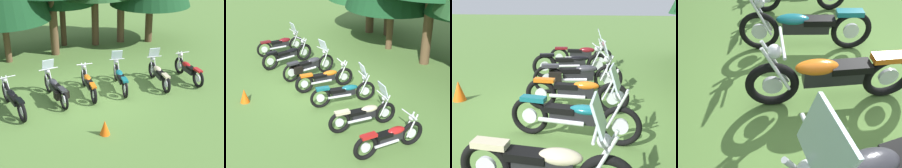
# 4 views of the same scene
# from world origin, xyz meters

# --- Properties ---
(ground_plane) EXTENTS (80.00, 80.00, 0.00)m
(ground_plane) POSITION_xyz_m (0.00, 0.00, 0.00)
(ground_plane) COLOR #547A38
(motorcycle_1) EXTENTS (0.85, 2.38, 1.03)m
(motorcycle_1) POSITION_xyz_m (-2.80, -0.29, 0.45)
(motorcycle_1) COLOR black
(motorcycle_1) RESTS_ON ground_plane
(motorcycle_2) EXTENTS (0.85, 2.29, 1.38)m
(motorcycle_2) POSITION_xyz_m (-1.28, 0.02, 0.49)
(motorcycle_2) COLOR black
(motorcycle_2) RESTS_ON ground_plane
(motorcycle_3) EXTENTS (0.62, 2.25, 1.00)m
(motorcycle_3) POSITION_xyz_m (-0.02, 0.15, 0.43)
(motorcycle_3) COLOR black
(motorcycle_3) RESTS_ON ground_plane
(motorcycle_4) EXTENTS (0.61, 2.28, 1.36)m
(motorcycle_4) POSITION_xyz_m (1.29, 0.25, 0.46)
(motorcycle_4) COLOR black
(motorcycle_4) RESTS_ON ground_plane
(motorcycle_5) EXTENTS (0.63, 2.19, 1.36)m
(motorcycle_5) POSITION_xyz_m (2.86, 0.09, 0.46)
(motorcycle_5) COLOR black
(motorcycle_5) RESTS_ON ground_plane
(motorcycle_6) EXTENTS (0.63, 2.19, 1.01)m
(motorcycle_6) POSITION_xyz_m (4.21, 0.10, 0.44)
(motorcycle_6) COLOR black
(motorcycle_6) RESTS_ON ground_plane
(traffic_cone) EXTENTS (0.32, 0.32, 0.48)m
(traffic_cone) POSITION_xyz_m (-0.30, -2.72, 0.24)
(traffic_cone) COLOR #EA590F
(traffic_cone) RESTS_ON ground_plane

